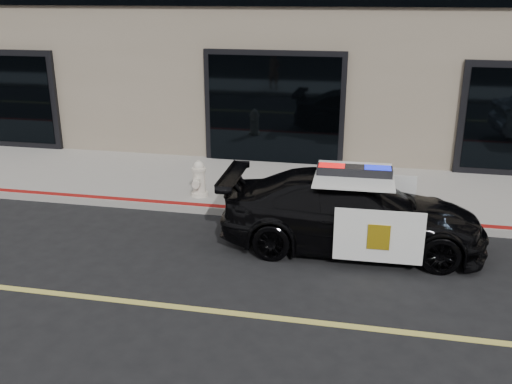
# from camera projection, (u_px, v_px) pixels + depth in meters

# --- Properties ---
(ground) EXTENTS (120.00, 120.00, 0.00)m
(ground) POSITION_uv_depth(u_px,v_px,m) (256.00, 316.00, 7.75)
(ground) COLOR black
(ground) RESTS_ON ground
(sidewalk_n) EXTENTS (60.00, 3.50, 0.15)m
(sidewalk_n) POSITION_uv_depth(u_px,v_px,m) (304.00, 188.00, 12.57)
(sidewalk_n) COLOR gray
(sidewalk_n) RESTS_ON ground
(police_car) EXTENTS (2.14, 4.51, 1.45)m
(police_car) POSITION_uv_depth(u_px,v_px,m) (352.00, 211.00, 9.65)
(police_car) COLOR black
(police_car) RESTS_ON ground
(fire_hydrant) EXTENTS (0.35, 0.48, 0.77)m
(fire_hydrant) POSITION_uv_depth(u_px,v_px,m) (199.00, 179.00, 11.75)
(fire_hydrant) COLOR silver
(fire_hydrant) RESTS_ON sidewalk_n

